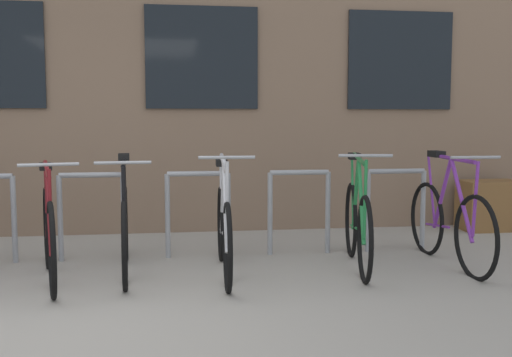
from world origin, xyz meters
name	(u,v)px	position (x,y,z in m)	size (l,w,h in m)	color
ground_plane	(42,329)	(0.00, 0.00, 0.00)	(42.00, 42.00, 0.00)	#9E998E
bike_rack	(92,207)	(0.08, 1.90, 0.51)	(6.64, 0.05, 0.84)	gray
bicycle_silver	(224,229)	(1.28, 1.25, 0.39)	(0.44, 1.79, 1.07)	black
bicycle_black	(125,228)	(0.43, 1.40, 0.39)	(0.44, 1.76, 1.04)	black
bicycle_green	(357,223)	(2.49, 1.30, 0.40)	(0.47, 1.68, 1.07)	black
bicycle_purple	(449,222)	(3.35, 1.27, 0.40)	(0.44, 1.71, 1.05)	black
bicycle_maroon	(49,233)	(-0.18, 1.22, 0.40)	(0.53, 1.70, 1.03)	black
planter_box	(490,205)	(4.65, 2.85, 0.30)	(0.70, 0.44, 0.60)	brown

